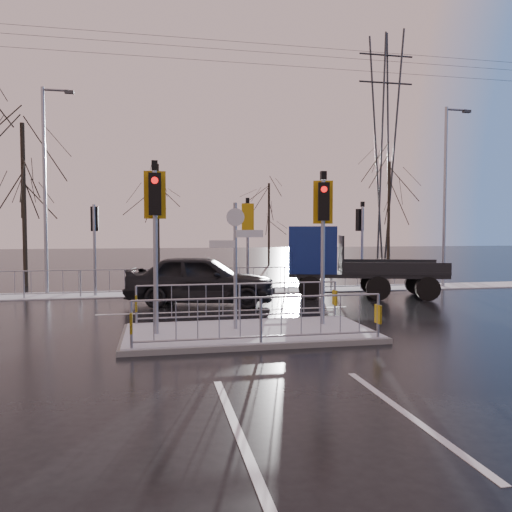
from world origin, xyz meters
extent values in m
plane|color=black|center=(0.00, 0.00, 0.00)|extent=(120.00, 120.00, 0.00)
cube|color=white|center=(0.00, 8.60, 0.02)|extent=(30.00, 2.00, 0.04)
cube|color=silver|center=(-1.20, -5.50, 0.00)|extent=(0.12, 4.00, 0.01)
cube|color=silver|center=(1.20, -5.50, 0.00)|extent=(0.12, 4.00, 0.01)
cube|color=silver|center=(0.00, 3.80, 0.00)|extent=(8.00, 0.15, 0.01)
cube|color=slate|center=(0.00, 0.00, 0.06)|extent=(6.00, 3.00, 0.12)
cube|color=white|center=(0.00, 0.00, 0.14)|extent=(5.85, 2.85, 0.03)
cube|color=gold|center=(-2.70, -1.38, 0.67)|extent=(0.05, 0.28, 0.42)
cube|color=gold|center=(2.70, -1.38, 0.67)|extent=(0.05, 0.28, 0.42)
cube|color=gold|center=(-2.70, 1.38, 0.67)|extent=(0.05, 0.28, 0.42)
cube|color=gold|center=(2.70, 1.38, 0.67)|extent=(0.05, 0.28, 0.42)
cylinder|color=gray|center=(-2.20, 0.00, 2.02)|extent=(0.11, 0.11, 3.80)
cube|color=black|center=(-2.20, -0.18, 3.37)|extent=(0.28, 0.22, 0.95)
cylinder|color=red|center=(-2.20, -0.29, 3.67)|extent=(0.16, 0.04, 0.16)
cube|color=#CC970C|center=(-2.20, 0.07, 3.37)|extent=(0.50, 0.03, 1.10)
cube|color=black|center=(-2.20, 0.00, 4.04)|extent=(0.14, 0.14, 0.22)
cylinder|color=gray|center=(2.00, 0.40, 1.97)|extent=(0.11, 0.11, 3.70)
cube|color=black|center=(1.95, 0.23, 3.27)|extent=(0.33, 0.28, 0.95)
cylinder|color=red|center=(1.93, 0.12, 3.57)|extent=(0.16, 0.08, 0.16)
cube|color=#CC970C|center=(2.02, 0.47, 3.27)|extent=(0.49, 0.16, 1.10)
cube|color=black|center=(2.00, 0.40, 3.94)|extent=(0.14, 0.14, 0.22)
cylinder|color=gray|center=(-0.30, 0.20, 1.67)|extent=(0.09, 0.09, 3.10)
cube|color=silver|center=(0.05, 0.20, 2.47)|extent=(0.70, 0.14, 0.18)
cube|color=silver|center=(-0.62, 0.20, 2.22)|extent=(0.62, 0.15, 0.18)
cylinder|color=silver|center=(-0.30, 0.17, 2.87)|extent=(0.44, 0.03, 0.44)
cylinder|color=gray|center=(-4.50, 8.30, 1.79)|extent=(0.11, 0.11, 3.50)
cube|color=black|center=(-4.50, 8.48, 2.99)|extent=(0.28, 0.22, 0.95)
cylinder|color=red|center=(-4.50, 8.59, 3.29)|extent=(0.16, 0.04, 0.16)
cylinder|color=gray|center=(1.50, 8.30, 1.84)|extent=(0.11, 0.11, 3.60)
cube|color=black|center=(1.50, 8.48, 3.09)|extent=(0.28, 0.22, 0.95)
cylinder|color=red|center=(1.50, 8.59, 3.39)|extent=(0.16, 0.04, 0.16)
cube|color=#CC970C|center=(1.50, 8.23, 3.09)|extent=(0.50, 0.03, 1.10)
cube|color=black|center=(1.50, 8.30, 3.76)|extent=(0.14, 0.14, 0.22)
cylinder|color=gray|center=(6.50, 8.30, 1.79)|extent=(0.11, 0.11, 3.50)
cube|color=black|center=(6.45, 8.47, 2.99)|extent=(0.33, 0.28, 0.95)
cylinder|color=red|center=(6.43, 8.58, 3.29)|extent=(0.16, 0.08, 0.16)
cube|color=black|center=(6.50, 8.30, 3.66)|extent=(0.14, 0.14, 0.22)
imported|color=black|center=(-0.66, 5.33, 0.86)|extent=(5.42, 3.22, 1.73)
cylinder|color=black|center=(3.39, 5.81, 0.44)|extent=(0.92, 0.51, 0.88)
cylinder|color=black|center=(3.93, 7.58, 0.44)|extent=(0.92, 0.51, 0.88)
cylinder|color=black|center=(5.75, 5.10, 0.44)|extent=(0.92, 0.51, 0.88)
cylinder|color=black|center=(6.29, 6.87, 0.44)|extent=(0.92, 0.51, 0.88)
cylinder|color=black|center=(7.44, 4.59, 0.44)|extent=(0.92, 0.51, 0.88)
cylinder|color=black|center=(7.97, 6.36, 0.44)|extent=(0.92, 0.51, 0.88)
cube|color=black|center=(5.68, 6.09, 0.86)|extent=(6.15, 3.62, 0.14)
cube|color=navy|center=(3.75, 6.67, 1.81)|extent=(2.30, 2.53, 1.76)
cube|color=black|center=(4.56, 6.43, 2.17)|extent=(0.54, 1.70, 0.97)
cube|color=#2D3033|center=(3.24, 6.82, 0.84)|extent=(0.69, 1.97, 0.31)
cube|color=black|center=(6.61, 5.81, 0.99)|extent=(4.32, 3.14, 0.11)
cube|color=black|center=(4.80, 6.35, 1.69)|extent=(0.68, 2.04, 1.32)
cylinder|color=black|center=(-8.00, 12.50, 3.68)|extent=(0.20, 0.20, 7.36)
cylinder|color=black|center=(-2.00, 22.00, 3.45)|extent=(0.19, 0.19, 6.90)
cylinder|color=black|center=(6.00, 24.00, 2.99)|extent=(0.16, 0.16, 5.98)
cylinder|color=black|center=(14.00, 21.00, 3.68)|extent=(0.20, 0.20, 7.36)
cylinder|color=gray|center=(10.50, 8.50, 4.00)|extent=(0.14, 0.14, 8.00)
cylinder|color=gray|center=(11.00, 8.50, 7.90)|extent=(1.00, 0.10, 0.10)
cube|color=#2D3033|center=(11.50, 8.50, 7.85)|extent=(0.35, 0.18, 0.12)
cylinder|color=gray|center=(-6.50, 9.50, 4.10)|extent=(0.14, 0.14, 8.20)
cylinder|color=gray|center=(-6.00, 9.50, 8.10)|extent=(1.00, 0.10, 0.10)
cube|color=#2D3033|center=(-5.50, 9.50, 8.05)|extent=(0.35, 0.18, 0.12)
cylinder|color=#2D3033|center=(18.60, 30.60, 10.00)|extent=(1.18, 1.18, 19.97)
cylinder|color=#2D3033|center=(17.40, 30.60, 10.00)|extent=(1.18, 1.18, 19.97)
cylinder|color=#2D3033|center=(18.60, 29.40, 10.00)|extent=(1.18, 1.18, 19.97)
cylinder|color=#2D3033|center=(17.40, 29.40, 10.00)|extent=(1.18, 1.18, 19.97)
cylinder|color=#2D3033|center=(18.00, 30.00, 15.60)|extent=(5.00, 0.16, 0.16)
cylinder|color=#2D3033|center=(18.00, 30.00, 18.00)|extent=(5.00, 0.16, 0.16)
cylinder|color=#2D3033|center=(0.00, 30.00, 16.50)|extent=(70.00, 0.03, 0.03)
cylinder|color=#2D3033|center=(0.00, 30.00, 17.50)|extent=(70.00, 0.03, 0.03)
cylinder|color=#2D3033|center=(0.00, 30.00, 18.20)|extent=(70.00, 0.03, 0.03)
camera|label=1|loc=(-2.20, -11.74, 2.56)|focal=35.00mm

